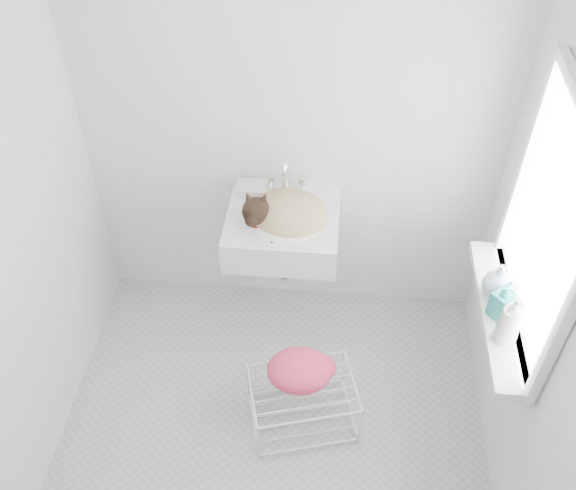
# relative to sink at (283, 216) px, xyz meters

# --- Properties ---
(floor) EXTENTS (2.20, 2.00, 0.02)m
(floor) POSITION_rel_sink_xyz_m (0.02, -0.74, -0.85)
(floor) COLOR #B1B1B1
(floor) RESTS_ON ground
(back_wall) EXTENTS (2.20, 0.02, 2.50)m
(back_wall) POSITION_rel_sink_xyz_m (0.02, 0.26, 0.40)
(back_wall) COLOR silver
(back_wall) RESTS_ON ground
(right_wall) EXTENTS (0.02, 2.00, 2.50)m
(right_wall) POSITION_rel_sink_xyz_m (1.12, -0.74, 0.40)
(right_wall) COLOR silver
(right_wall) RESTS_ON ground
(window_glass) EXTENTS (0.01, 0.80, 1.00)m
(window_glass) POSITION_rel_sink_xyz_m (1.10, -0.54, 0.50)
(window_glass) COLOR white
(window_glass) RESTS_ON right_wall
(window_frame) EXTENTS (0.04, 0.90, 1.10)m
(window_frame) POSITION_rel_sink_xyz_m (1.09, -0.54, 0.50)
(window_frame) COLOR white
(window_frame) RESTS_ON right_wall
(windowsill) EXTENTS (0.16, 0.88, 0.04)m
(windowsill) POSITION_rel_sink_xyz_m (1.03, -0.54, -0.02)
(windowsill) COLOR white
(windowsill) RESTS_ON right_wall
(sink) EXTENTS (0.58, 0.51, 0.23)m
(sink) POSITION_rel_sink_xyz_m (0.00, 0.00, 0.00)
(sink) COLOR silver
(sink) RESTS_ON back_wall
(faucet) EXTENTS (0.21, 0.15, 0.21)m
(faucet) POSITION_rel_sink_xyz_m (-0.00, 0.18, 0.14)
(faucet) COLOR silver
(faucet) RESTS_ON sink
(cat) EXTENTS (0.42, 0.33, 0.26)m
(cat) POSITION_rel_sink_xyz_m (0.01, -0.02, 0.04)
(cat) COLOR #CEBE83
(cat) RESTS_ON sink
(wire_rack) EXTENTS (0.59, 0.49, 0.31)m
(wire_rack) POSITION_rel_sink_xyz_m (0.16, -0.66, -0.70)
(wire_rack) COLOR silver
(wire_rack) RESTS_ON floor
(towel) EXTENTS (0.35, 0.27, 0.14)m
(towel) POSITION_rel_sink_xyz_m (0.14, -0.61, -0.51)
(towel) COLOR #CB4008
(towel) RESTS_ON wire_rack
(bottle_a) EXTENTS (0.11, 0.11, 0.22)m
(bottle_a) POSITION_rel_sink_xyz_m (1.02, -0.71, 0.00)
(bottle_a) COLOR white
(bottle_a) RESTS_ON windowsill
(bottle_b) EXTENTS (0.13, 0.13, 0.20)m
(bottle_b) POSITION_rel_sink_xyz_m (1.02, -0.57, 0.00)
(bottle_b) COLOR teal
(bottle_b) RESTS_ON windowsill
(bottle_c) EXTENTS (0.15, 0.15, 0.17)m
(bottle_c) POSITION_rel_sink_xyz_m (1.02, -0.44, 0.00)
(bottle_c) COLOR silver
(bottle_c) RESTS_ON windowsill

